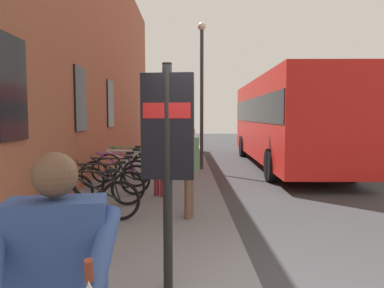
% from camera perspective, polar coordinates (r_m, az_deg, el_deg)
% --- Properties ---
extents(ground, '(60.00, 60.00, 0.00)m').
position_cam_1_polar(ground, '(9.89, 9.85, -7.10)').
color(ground, '#38383A').
extents(sidewalk_pavement, '(24.00, 3.50, 0.12)m').
position_cam_1_polar(sidewalk_pavement, '(11.72, -5.41, -4.93)').
color(sidewalk_pavement, slate).
rests_on(sidewalk_pavement, ground).
extents(station_facade, '(22.00, 0.65, 7.96)m').
position_cam_1_polar(station_facade, '(13.01, -14.46, 13.20)').
color(station_facade, '#9E563D').
rests_on(station_facade, ground).
extents(bicycle_under_window, '(0.48, 1.77, 0.97)m').
position_cam_1_polar(bicycle_under_window, '(6.64, -15.86, -8.46)').
color(bicycle_under_window, black).
rests_on(bicycle_under_window, sidewalk_pavement).
extents(bicycle_far_end, '(0.69, 1.70, 0.97)m').
position_cam_1_polar(bicycle_far_end, '(7.54, -14.02, -6.87)').
color(bicycle_far_end, black).
rests_on(bicycle_far_end, sidewalk_pavement).
extents(bicycle_by_door, '(0.63, 1.72, 0.97)m').
position_cam_1_polar(bicycle_by_door, '(8.49, -12.49, -5.56)').
color(bicycle_by_door, black).
rests_on(bicycle_by_door, sidewalk_pavement).
extents(bicycle_leaning_wall, '(0.51, 1.75, 0.97)m').
position_cam_1_polar(bicycle_leaning_wall, '(9.48, -12.05, -4.51)').
color(bicycle_leaning_wall, black).
rests_on(bicycle_leaning_wall, sidewalk_pavement).
extents(bicycle_beside_lamp, '(0.71, 1.69, 0.97)m').
position_cam_1_polar(bicycle_beside_lamp, '(10.27, -10.84, -3.80)').
color(bicycle_beside_lamp, black).
rests_on(bicycle_beside_lamp, sidewalk_pavement).
extents(bicycle_mid_rack, '(0.61, 1.73, 0.97)m').
position_cam_1_polar(bicycle_mid_rack, '(11.22, -10.36, -3.09)').
color(bicycle_mid_rack, black).
rests_on(bicycle_mid_rack, sidewalk_pavement).
extents(transit_info_sign, '(0.16, 0.56, 2.40)m').
position_cam_1_polar(transit_info_sign, '(3.71, -3.93, 0.45)').
color(transit_info_sign, black).
rests_on(transit_info_sign, sidewalk_pavement).
extents(city_bus, '(10.57, 2.88, 3.35)m').
position_cam_1_polar(city_bus, '(14.43, 14.53, 4.13)').
color(city_bus, red).
rests_on(city_bus, ground).
extents(pedestrian_by_facade, '(0.62, 0.37, 1.69)m').
position_cam_1_polar(pedestrian_by_facade, '(6.48, -0.47, -2.81)').
color(pedestrian_by_facade, brown).
rests_on(pedestrian_by_facade, sidewalk_pavement).
extents(pedestrian_near_bus, '(0.50, 0.58, 1.79)m').
position_cam_1_polar(pedestrian_near_bus, '(8.26, -5.20, -0.82)').
color(pedestrian_near_bus, maroon).
rests_on(pedestrian_near_bus, sidewalk_pavement).
extents(tourist_with_hotdogs, '(0.64, 0.64, 1.69)m').
position_cam_1_polar(tourist_with_hotdogs, '(2.01, -20.71, -19.82)').
color(tourist_with_hotdogs, '#334C8C').
rests_on(tourist_with_hotdogs, sidewalk_pavement).
extents(street_lamp, '(0.28, 0.28, 5.04)m').
position_cam_1_polar(street_lamp, '(12.48, 1.57, 9.73)').
color(street_lamp, '#333338').
rests_on(street_lamp, sidewalk_pavement).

